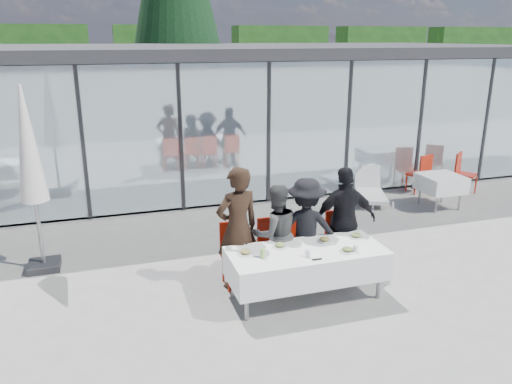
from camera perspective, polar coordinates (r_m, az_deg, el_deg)
ground at (r=7.68m, az=3.72°, el=-11.16°), size 90.00×90.00×0.00m
pavilion at (r=15.21m, az=-0.13°, el=11.60°), size 14.80×8.80×3.44m
treeline at (r=34.32m, az=-17.07°, el=14.14°), size 62.50×2.00×4.40m
dining_table at (r=7.29m, az=5.78°, el=-8.13°), size 2.26×0.96×0.75m
diner_a at (r=7.41m, az=-2.12°, el=-4.18°), size 0.83×0.83×1.89m
diner_chair_a at (r=7.68m, az=-2.34°, el=-6.68°), size 0.44×0.44×0.97m
diner_b at (r=7.64m, az=2.25°, el=-4.81°), size 0.77×0.77×1.57m
diner_chair_b at (r=7.84m, az=1.92°, el=-6.15°), size 0.44×0.44×0.97m
diner_c at (r=7.80m, az=5.70°, el=-4.20°), size 1.33×1.33×1.62m
diner_chair_c at (r=8.01m, az=5.29°, el=-5.71°), size 0.44×0.44×0.97m
diner_d at (r=8.04m, az=10.08°, el=-3.23°), size 1.14×1.14×1.75m
diner_chair_d at (r=8.27m, az=9.56°, el=-5.12°), size 0.44×0.44×0.97m
plate_a at (r=7.02m, az=-1.21°, el=-6.92°), size 0.23×0.23×0.07m
plate_b at (r=7.25m, az=2.77°, el=-6.11°), size 0.23×0.23×0.07m
plate_c at (r=7.51m, az=7.84°, el=-5.43°), size 0.23×0.23×0.07m
plate_d at (r=7.73m, az=11.37°, el=-4.93°), size 0.23×0.23×0.07m
plate_extra at (r=7.22m, az=10.39°, el=-6.52°), size 0.23×0.23×0.07m
juice_bottle at (r=6.89m, az=0.76°, el=-7.04°), size 0.06×0.06×0.14m
drinking_glasses at (r=7.09m, az=8.66°, el=-6.69°), size 0.78×0.12×0.10m
folded_eyeglasses at (r=6.91m, az=6.98°, el=-7.65°), size 0.14×0.03×0.01m
spare_table_right at (r=11.79m, az=20.37°, el=0.94°), size 0.86×0.86×0.74m
spare_chair_a at (r=13.17m, az=22.49°, el=2.26°), size 0.62×0.62×0.97m
spare_chair_b at (r=12.71m, az=18.38°, el=2.20°), size 0.55×0.55×0.97m
market_umbrella at (r=8.43m, az=-24.50°, el=3.84°), size 0.50×0.50×3.00m
lounger at (r=11.95m, az=12.86°, el=0.32°), size 1.02×1.46×0.72m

